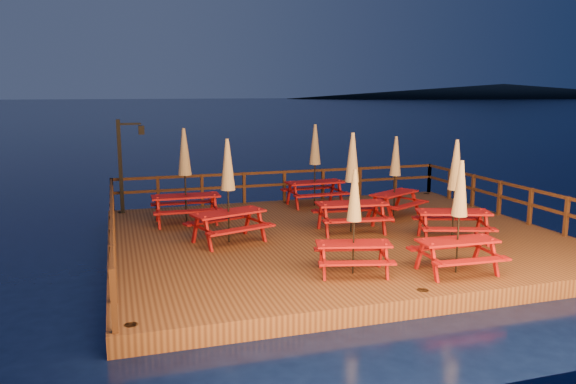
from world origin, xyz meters
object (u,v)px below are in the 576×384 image
object	(u,v)px
picnic_table_2	(315,164)
picnic_table_1	(354,220)
picnic_table_0	(352,181)
lamp_post	(125,157)

from	to	relation	value
picnic_table_2	picnic_table_1	bearing A→B (deg)	-105.87
picnic_table_0	picnic_table_1	world-z (taller)	picnic_table_0
picnic_table_1	picnic_table_2	size ratio (longest dim) A/B	0.82
lamp_post	picnic_table_0	size ratio (longest dim) A/B	1.08
picnic_table_0	picnic_table_1	distance (m)	3.63
lamp_post	picnic_table_0	world-z (taller)	lamp_post
lamp_post	picnic_table_2	size ratio (longest dim) A/B	1.08
picnic_table_1	picnic_table_2	distance (m)	7.25
lamp_post	picnic_table_2	xyz separation A→B (m)	(6.16, -0.74, -0.36)
picnic_table_0	picnic_table_1	xyz separation A→B (m)	(-1.41, -3.34, -0.25)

